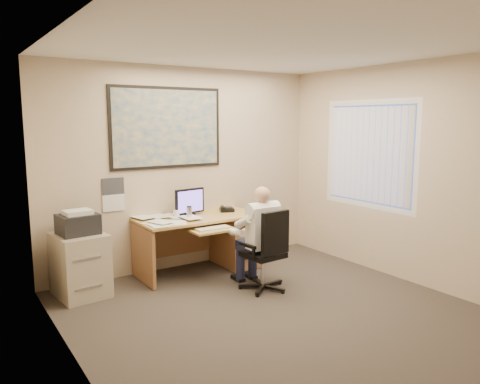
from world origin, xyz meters
TOP-DOWN VIEW (x-y plane):
  - room_shell at (0.00, 0.00)m, footprint 4.00×4.50m
  - desk at (0.30, 1.90)m, footprint 1.60×0.97m
  - world_map at (-0.27, 2.23)m, footprint 1.56×0.03m
  - wall_calendar at (-1.02, 2.24)m, footprint 0.28×0.01m
  - window_blinds at (1.97, 0.80)m, footprint 0.06×1.40m
  - filing_cabinet at (-1.56, 1.87)m, footprint 0.58×0.67m
  - office_chair at (0.31, 0.84)m, footprint 0.62×0.62m
  - person at (0.31, 0.92)m, footprint 0.52×0.74m

SIDE VIEW (x-z plane):
  - office_chair at x=0.31m, z-range -0.20..0.77m
  - filing_cabinet at x=-1.56m, z-range -0.07..0.93m
  - desk at x=0.30m, z-range -0.11..0.99m
  - person at x=0.31m, z-range 0.00..1.23m
  - wall_calendar at x=-1.02m, z-range 0.87..1.29m
  - room_shell at x=0.00m, z-range 0.00..2.70m
  - window_blinds at x=1.97m, z-range 0.90..2.20m
  - world_map at x=-0.27m, z-range 1.37..2.43m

